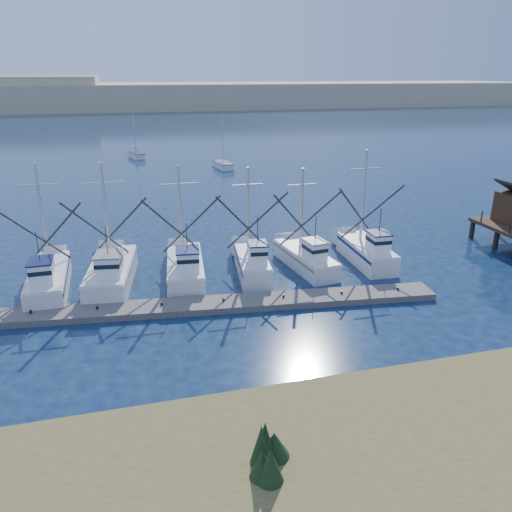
# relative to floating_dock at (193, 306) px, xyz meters

# --- Properties ---
(ground) EXTENTS (500.00, 500.00, 0.00)m
(ground) POSITION_rel_floating_dock_xyz_m (8.58, -6.69, -0.22)
(ground) COLOR #0B1833
(ground) RESTS_ON ground
(shore_bank) EXTENTS (40.00, 10.00, 1.60)m
(shore_bank) POSITION_rel_floating_dock_xyz_m (0.58, -16.69, 0.58)
(shore_bank) COLOR #4C422D
(shore_bank) RESTS_ON ground
(floating_dock) EXTENTS (32.61, 5.71, 0.43)m
(floating_dock) POSITION_rel_floating_dock_xyz_m (0.00, 0.00, 0.00)
(floating_dock) COLOR slate
(floating_dock) RESTS_ON ground
(dune_ridge) EXTENTS (360.00, 60.00, 10.00)m
(dune_ridge) POSITION_rel_floating_dock_xyz_m (8.58, 203.31, 4.78)
(dune_ridge) COLOR tan
(dune_ridge) RESTS_ON ground
(trawler_fleet) EXTENTS (32.17, 8.47, 8.88)m
(trawler_fleet) POSITION_rel_floating_dock_xyz_m (-0.43, 4.91, 0.74)
(trawler_fleet) COLOR silver
(trawler_fleet) RESTS_ON ground
(sailboat_near) EXTENTS (2.59, 5.38, 8.10)m
(sailboat_near) POSITION_rel_floating_dock_xyz_m (11.80, 49.41, 0.28)
(sailboat_near) COLOR silver
(sailboat_near) RESTS_ON ground
(sailboat_far) EXTENTS (2.89, 5.26, 8.10)m
(sailboat_far) POSITION_rel_floating_dock_xyz_m (-1.32, 63.34, 0.29)
(sailboat_far) COLOR silver
(sailboat_far) RESTS_ON ground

